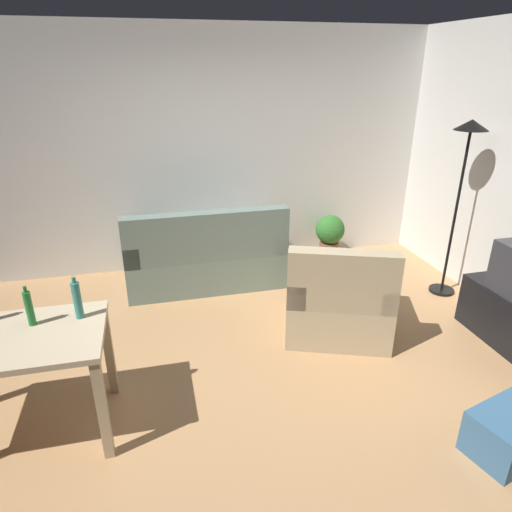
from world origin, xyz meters
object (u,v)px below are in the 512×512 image
torchiere_lamp (465,162)px  bottle_green (29,308)px  storage_box (508,434)px  bottle_tall (77,300)px  couch (205,258)px  desk (5,353)px  potted_plant (330,234)px  armchair (338,301)px

torchiere_lamp → bottle_green: (-3.80, -1.01, -0.53)m
storage_box → bottle_tall: 2.86m
couch → torchiere_lamp: (2.46, -0.83, 1.11)m
bottle_tall → desk: bearing=-162.1°
storage_box → potted_plant: bearing=88.1°
couch → armchair: bearing=128.3°
torchiere_lamp → bottle_tall: bearing=-164.3°
armchair → bottle_green: (-2.36, -0.55, 0.56)m
torchiere_lamp → storage_box: torchiere_lamp is taller
storage_box → armchair: bearing=107.1°
couch → armchair: (1.02, -1.29, 0.01)m
bottle_tall → storage_box: bearing=-22.1°
armchair → bottle_tall: (-2.08, -0.53, 0.57)m
couch → bottle_green: bearing=53.9°
desk → bottle_green: size_ratio=4.43×
couch → bottle_green: (-1.34, -1.84, 0.57)m
potted_plant → storage_box: bearing=-91.9°
desk → armchair: armchair is taller
desk → storage_box: bearing=-16.1°
couch → desk: size_ratio=1.41×
armchair → bottle_tall: size_ratio=3.90×
bottle_green → couch: bearing=53.9°
armchair → storage_box: (0.48, -1.57, -0.17)m
desk → bottle_green: bearing=38.4°
torchiere_lamp → desk: (-3.96, -1.13, -0.76)m
torchiere_lamp → potted_plant: (-0.85, 1.14, -1.08)m
torchiere_lamp → armchair: bearing=-162.1°
couch → desk: (-1.50, -1.96, 0.34)m
desk → storage_box: 3.17m
desk → bottle_tall: 0.52m
desk → couch: bearing=53.1°
desk → potted_plant: size_ratio=2.12×
potted_plant → bottle_tall: (-2.66, -2.13, 0.56)m
couch → storage_box: 3.23m
couch → potted_plant: size_ratio=2.99×
bottle_green → bottle_tall: bottle_tall is taller
bottle_green → bottle_tall: bearing=4.0°
desk → bottle_green: (0.16, 0.12, 0.23)m
torchiere_lamp → storage_box: 2.57m
armchair → storage_box: 1.65m
couch → potted_plant: couch is taller
bottle_tall → couch: bearing=59.9°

